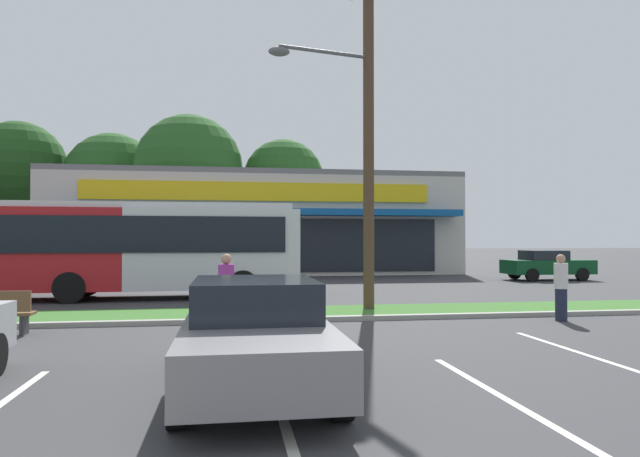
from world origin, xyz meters
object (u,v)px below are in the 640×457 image
object	(u,v)px
pedestrian_by_pole	(226,293)
utility_pole	(364,122)
car_1	(547,265)
city_bus	(109,247)
pedestrian_mid	(561,287)
car_0	(44,268)
car_3	(255,333)

from	to	relation	value
pedestrian_by_pole	utility_pole	bearing A→B (deg)	-1.41
car_1	pedestrian_by_pole	xyz separation A→B (m)	(-15.65, -13.86, 0.10)
city_bus	pedestrian_mid	distance (m)	14.16
car_0	car_3	world-z (taller)	car_0
city_bus	pedestrian_mid	world-z (taller)	city_bus
utility_pole	car_3	xyz separation A→B (m)	(-3.32, -7.56, -4.50)
car_0	car_1	xyz separation A→B (m)	(23.36, 0.44, -0.04)
car_3	city_bus	bearing A→B (deg)	-160.76
city_bus	pedestrian_by_pole	size ratio (longest dim) A/B	7.49
utility_pole	pedestrian_mid	xyz separation A→B (m)	(4.48, -2.24, -4.42)
city_bus	car_0	distance (m)	6.84
car_0	car_1	size ratio (longest dim) A/B	1.06
utility_pole	pedestrian_mid	world-z (taller)	utility_pole
car_3	utility_pole	bearing A→B (deg)	156.31
car_1	car_0	bearing A→B (deg)	-178.92
pedestrian_mid	pedestrian_by_pole	bearing A→B (deg)	-179.08
car_0	car_1	world-z (taller)	car_0
city_bus	pedestrian_by_pole	bearing A→B (deg)	-64.02
car_1	pedestrian_mid	xyz separation A→B (m)	(-7.44, -13.27, 0.07)
utility_pole	car_3	world-z (taller)	utility_pole
utility_pole	car_0	bearing A→B (deg)	137.19
car_1	pedestrian_mid	world-z (taller)	pedestrian_mid
car_0	car_1	distance (m)	23.36
utility_pole	city_bus	xyz separation A→B (m)	(-7.68, 4.95, -3.49)
car_0	car_3	xyz separation A→B (m)	(8.12, -18.15, -0.04)
pedestrian_by_pole	pedestrian_mid	world-z (taller)	pedestrian_by_pole
utility_pole	pedestrian_by_pole	size ratio (longest dim) A/B	5.72
city_bus	car_1	bearing A→B (deg)	16.24
car_3	pedestrian_mid	xyz separation A→B (m)	(7.80, 5.32, 0.08)
car_1	car_3	world-z (taller)	car_1
car_0	pedestrian_mid	size ratio (longest dim) A/B	2.69
utility_pole	car_1	xyz separation A→B (m)	(11.92, 11.03, -4.49)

